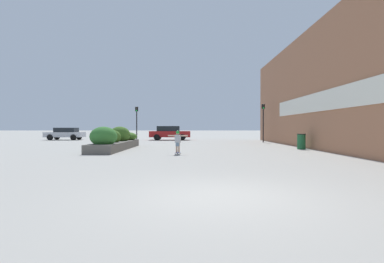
% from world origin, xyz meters
% --- Properties ---
extents(ground_plane, '(300.00, 300.00, 0.00)m').
position_xyz_m(ground_plane, '(0.00, 0.00, 0.00)').
color(ground_plane, '#A3A099').
extents(building_wall_right, '(0.67, 35.75, 8.20)m').
position_xyz_m(building_wall_right, '(7.63, 10.60, 4.09)').
color(building_wall_right, '#9E6647').
rests_on(building_wall_right, ground_plane).
extents(planter_box, '(1.67, 8.23, 1.51)m').
position_xyz_m(planter_box, '(-5.64, 13.56, 0.58)').
color(planter_box, '#605B54').
rests_on(planter_box, ground_plane).
extents(skateboard, '(0.31, 0.65, 0.10)m').
position_xyz_m(skateboard, '(-1.36, 9.81, 0.07)').
color(skateboard, navy).
rests_on(skateboard, ground_plane).
extents(skateboarder, '(1.08, 0.32, 1.17)m').
position_xyz_m(skateboarder, '(-1.36, 9.81, 0.81)').
color(skateboarder, tan).
rests_on(skateboarder, skateboard).
extents(trash_bin, '(0.56, 0.56, 1.03)m').
position_xyz_m(trash_bin, '(6.66, 13.63, 0.52)').
color(trash_bin, '#1E5B33').
rests_on(trash_bin, ground_plane).
extents(car_leftmost, '(4.68, 2.06, 1.62)m').
position_xyz_m(car_leftmost, '(-3.19, 28.56, 0.85)').
color(car_leftmost, maroon).
rests_on(car_leftmost, ground_plane).
extents(car_center_left, '(4.11, 2.01, 1.48)m').
position_xyz_m(car_center_left, '(15.42, 29.75, 0.78)').
color(car_center_left, black).
rests_on(car_center_left, ground_plane).
extents(car_center_right, '(4.34, 1.96, 1.43)m').
position_xyz_m(car_center_right, '(-15.51, 28.94, 0.76)').
color(car_center_right, '#BCBCC1').
rests_on(car_center_right, ground_plane).
extents(traffic_light_left, '(0.28, 0.30, 3.53)m').
position_xyz_m(traffic_light_left, '(-6.16, 23.80, 2.40)').
color(traffic_light_left, black).
rests_on(traffic_light_left, ground_plane).
extents(traffic_light_right, '(0.28, 0.30, 3.74)m').
position_xyz_m(traffic_light_right, '(6.39, 23.09, 2.53)').
color(traffic_light_right, black).
rests_on(traffic_light_right, ground_plane).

